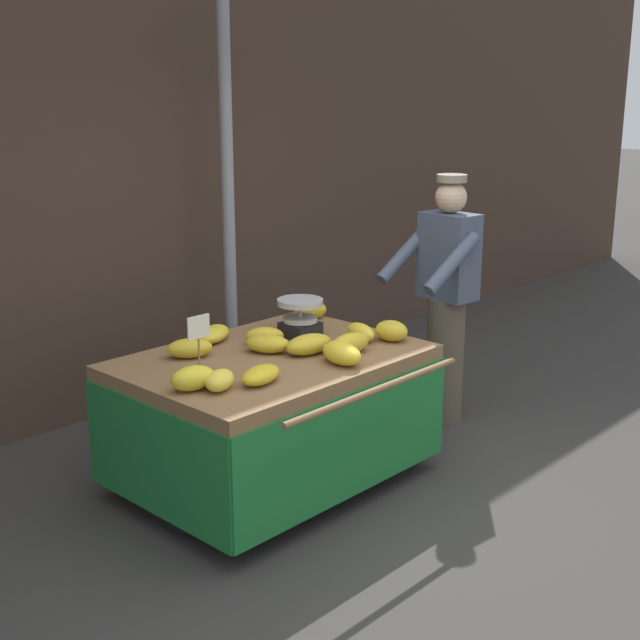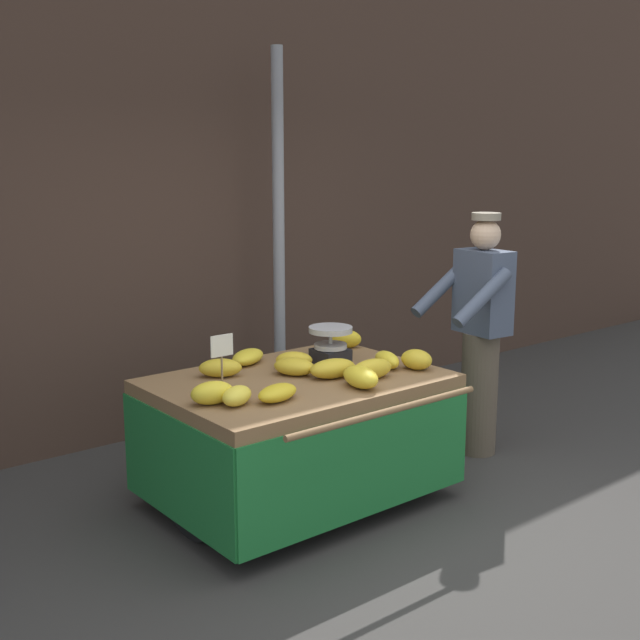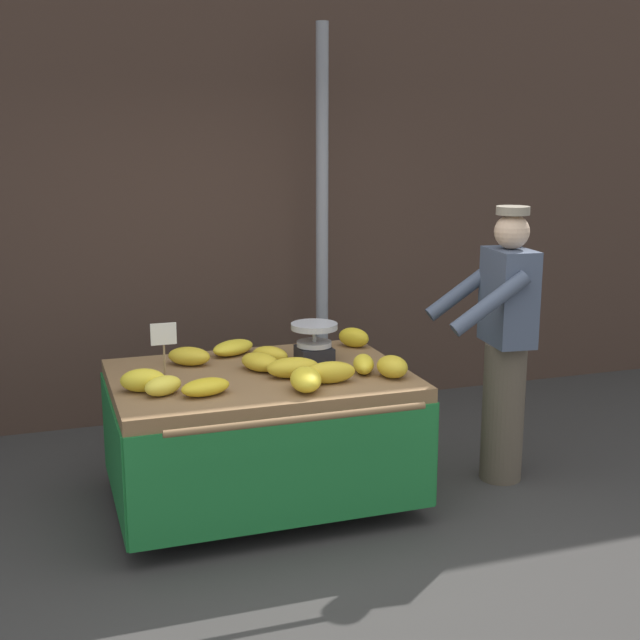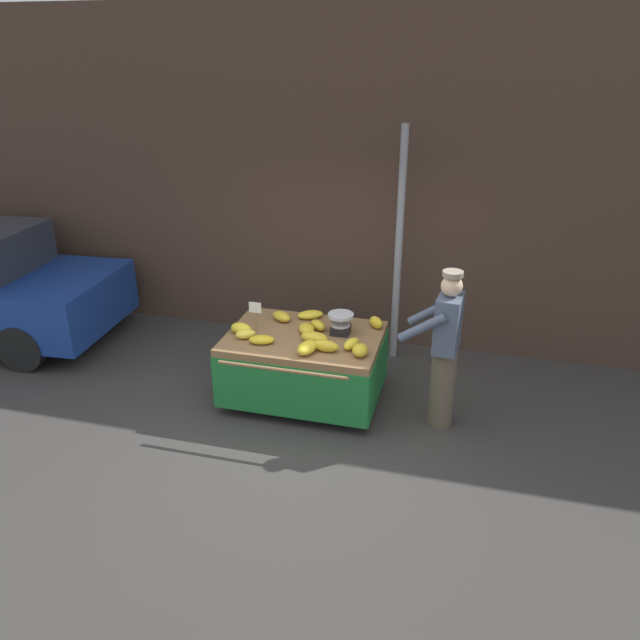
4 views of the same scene
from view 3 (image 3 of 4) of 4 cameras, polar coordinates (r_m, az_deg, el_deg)
ground_plane at (r=4.47m, az=0.63°, el=-16.21°), size 60.00×60.00×0.00m
back_wall at (r=6.47m, az=-7.27°, el=11.97°), size 16.00×0.24×4.18m
street_pole at (r=6.21m, az=0.14°, el=6.05°), size 0.09×0.09×2.89m
banana_cart at (r=4.94m, az=-4.02°, el=-5.88°), size 1.69×1.40×0.79m
weighing_scale at (r=5.08m, az=-0.39°, el=-1.51°), size 0.28×0.28×0.24m
price_sign at (r=4.69m, az=-10.44°, el=-1.31°), size 0.14×0.01×0.34m
banana_bunch_0 at (r=4.54m, az=-0.96°, el=-4.01°), size 0.23×0.32×0.12m
banana_bunch_1 at (r=5.08m, az=-8.77°, el=-2.42°), size 0.30×0.26×0.11m
banana_bunch_2 at (r=4.62m, az=-11.79°, el=-3.98°), size 0.26×0.19×0.12m
banana_bunch_3 at (r=5.44m, az=2.27°, el=-1.18°), size 0.22×0.24×0.13m
banana_bunch_4 at (r=5.06m, az=-3.38°, el=-2.37°), size 0.25×0.24×0.11m
banana_bunch_5 at (r=4.67m, az=0.67°, el=-3.54°), size 0.29×0.14×0.12m
banana_bunch_6 at (r=4.77m, az=-1.82°, el=-3.21°), size 0.32×0.21×0.11m
banana_bunch_7 at (r=4.54m, az=-10.49°, el=-4.36°), size 0.25×0.22×0.10m
banana_bunch_8 at (r=4.50m, az=-7.69°, el=-4.48°), size 0.30×0.22×0.09m
banana_bunch_9 at (r=5.28m, az=-5.85°, el=-1.86°), size 0.34×0.29×0.09m
banana_bunch_10 at (r=4.92m, az=-4.05°, el=-2.83°), size 0.27×0.31×0.10m
banana_bunch_11 at (r=4.79m, az=4.87°, el=-3.14°), size 0.18×0.22×0.12m
banana_bunch_12 at (r=4.87m, az=2.93°, el=-2.97°), size 0.19×0.27×0.10m
vendor_person at (r=5.32m, az=12.25°, el=-1.63°), size 0.61×0.56×1.71m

